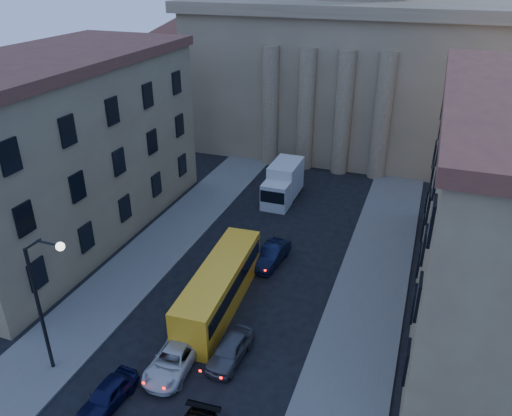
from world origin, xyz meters
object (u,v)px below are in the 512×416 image
(street_lamp, at_px, (44,295))
(city_bus, at_px, (220,285))
(box_truck, at_px, (283,183))
(car_left_near, at_px, (108,395))

(street_lamp, bearing_deg, city_bus, 54.30)
(city_bus, height_order, box_truck, box_truck)
(box_truck, bearing_deg, street_lamp, -101.08)
(street_lamp, bearing_deg, car_left_near, -15.42)
(street_lamp, distance_m, box_truck, 26.81)
(city_bus, bearing_deg, car_left_near, -105.87)
(city_bus, distance_m, box_truck, 17.49)
(city_bus, bearing_deg, street_lamp, -128.87)
(street_lamp, distance_m, city_bus, 11.19)
(car_left_near, xyz_separation_m, box_truck, (1.21, 27.14, 1.00))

